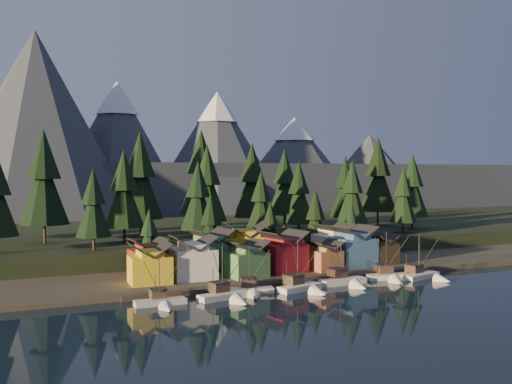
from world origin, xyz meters
name	(u,v)px	position (x,y,z in m)	size (l,w,h in m)	color
ground	(335,298)	(0.00, 0.00, 0.00)	(500.00, 500.00, 0.00)	black
shore_strip	(253,265)	(0.00, 40.00, 0.75)	(400.00, 50.00, 1.50)	#343025
hillside	(194,237)	(0.00, 90.00, 3.00)	(420.00, 100.00, 6.00)	black
dock	(296,281)	(0.00, 16.50, 0.50)	(80.00, 4.00, 1.00)	#4C3F36
mountain_ridge	(114,171)	(-4.20, 213.59, 26.06)	(560.00, 190.00, 90.00)	#484D5C
boat_0	(162,296)	(-33.62, 7.91, 1.88)	(10.21, 11.10, 10.52)	beige
boat_1	(228,289)	(-20.35, 7.44, 2.14)	(11.72, 12.41, 11.89)	silver
boat_2	(251,284)	(-13.95, 10.38, 2.06)	(10.50, 11.03, 11.14)	beige
boat_3	(304,281)	(-2.62, 8.15, 2.26)	(11.34, 11.85, 12.16)	white
boat_4	(346,275)	(9.45, 10.21, 2.30)	(11.80, 12.72, 12.57)	white
boat_5	(389,270)	(21.99, 10.96, 2.43)	(10.82, 11.39, 12.54)	silver
boat_6	(426,270)	(30.66, 8.42, 2.11)	(11.65, 12.23, 11.74)	silver
house_front_0	(150,262)	(-32.07, 23.31, 6.03)	(9.06, 8.61, 8.62)	yellow
house_front_1	(193,256)	(-21.93, 24.32, 6.57)	(9.84, 9.48, 9.66)	silver
house_front_2	(245,258)	(-10.24, 21.79, 5.85)	(9.56, 9.62, 8.28)	#487C43
house_front_3	(283,250)	(0.44, 23.96, 6.65)	(10.79, 10.41, 9.80)	maroon
house_front_4	(324,255)	(10.78, 21.82, 5.21)	(7.50, 8.00, 7.06)	#AC6A3D
house_front_5	(353,245)	(20.14, 23.29, 6.91)	(9.98, 9.11, 10.31)	#3B638D
house_front_6	(380,248)	(28.98, 23.77, 5.56)	(9.30, 8.99, 7.72)	#AD6E2C
house_back_0	(148,257)	(-30.35, 31.61, 6.04)	(8.39, 8.09, 8.64)	maroon
house_back_1	(210,249)	(-14.95, 32.34, 6.80)	(10.32, 10.41, 10.10)	#437C44
house_back_2	(246,244)	(-5.00, 33.43, 7.46)	(12.82, 12.20, 11.34)	gold
house_back_3	(283,246)	(5.51, 33.66, 6.27)	(9.66, 8.78, 9.07)	#AF8C2D
house_back_4	(333,241)	(20.99, 33.97, 6.71)	(9.37, 9.02, 9.92)	white
house_back_5	(364,244)	(29.26, 31.48, 5.89)	(8.10, 8.19, 8.36)	olive
tree_hill_1	(44,181)	(-50.00, 68.00, 23.14)	(13.46, 13.46, 31.35)	#332319
tree_hill_2	(93,205)	(-40.00, 48.00, 17.20)	(8.80, 8.80, 20.50)	#332319
tree_hill_3	(124,192)	(-30.00, 60.00, 20.08)	(11.06, 11.06, 25.76)	#332319
tree_hill_4	(140,179)	(-22.00, 75.00, 23.43)	(13.68, 13.68, 31.87)	#332319
tree_hill_5	(198,198)	(-12.00, 50.00, 18.37)	(9.72, 9.72, 22.63)	#332319
tree_hill_6	(207,186)	(-4.00, 65.00, 21.21)	(11.94, 11.94, 27.82)	#332319
tree_hill_7	(261,202)	(6.00, 48.00, 16.93)	(8.59, 8.59, 20.01)	#332319
tree_hill_8	(252,183)	(14.00, 72.00, 21.86)	(12.46, 12.46, 29.02)	#332319
tree_hill_9	(299,195)	(22.00, 55.00, 18.57)	(9.87, 9.87, 23.00)	#332319
tree_hill_10	(284,184)	(30.00, 80.00, 21.15)	(11.90, 11.90, 27.72)	#332319
tree_hill_11	(352,194)	(38.00, 50.00, 18.72)	(9.99, 9.99, 23.28)	#332319
tree_hill_12	(345,189)	(46.00, 66.00, 19.72)	(10.77, 10.77, 25.10)	#332319
tree_hill_13	(403,197)	(56.00, 48.00, 17.55)	(9.07, 9.07, 21.13)	#332319
tree_hill_14	(378,177)	(64.00, 72.00, 23.66)	(13.87, 13.87, 32.30)	#332319
tree_hill_15	(201,175)	(0.00, 82.00, 24.43)	(14.47, 14.47, 33.71)	#332319
tree_hill_17	(412,188)	(68.00, 58.00, 20.15)	(11.11, 11.11, 25.88)	#332319
tree_shore_0	(149,236)	(-28.00, 40.00, 9.76)	(6.49, 6.49, 15.13)	#332319
tree_shore_1	(211,226)	(-12.00, 40.00, 11.72)	(8.03, 8.03, 18.70)	#332319
tree_shore_2	(270,228)	(5.00, 40.00, 10.38)	(6.98, 6.98, 16.26)	#332319
tree_shore_3	(315,220)	(19.00, 40.00, 12.02)	(8.27, 8.27, 19.26)	#332319
tree_shore_4	(352,227)	(31.00, 40.00, 9.64)	(6.40, 6.40, 14.91)	#332319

